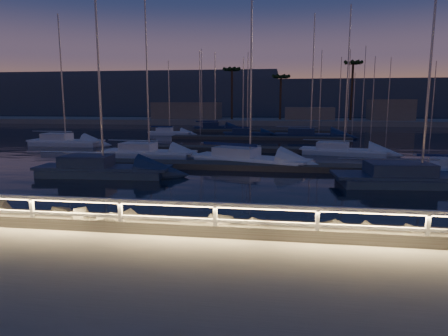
{
  "coord_description": "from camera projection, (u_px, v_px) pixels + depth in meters",
  "views": [
    {
      "loc": [
        3.0,
        -11.39,
        4.02
      ],
      "look_at": [
        0.66,
        4.0,
        1.44
      ],
      "focal_mm": 32.0,
      "sensor_mm": 36.0,
      "label": 1
    }
  ],
  "objects": [
    {
      "name": "far_shore",
      "position": [
        270.0,
        120.0,
        84.41
      ],
      "size": [
        160.0,
        14.0,
        5.2
      ],
      "color": "#9D988D",
      "rests_on": "ground"
    },
    {
      "name": "palm_right",
      "position": [
        353.0,
        66.0,
        78.26
      ],
      "size": [
        3.0,
        3.0,
        12.2
      ],
      "color": "#4F3924",
      "rests_on": "ground"
    },
    {
      "name": "distant_hills",
      "position": [
        216.0,
        100.0,
        145.1
      ],
      "size": [
        230.0,
        37.5,
        18.0
      ],
      "color": "#3D4A5E",
      "rests_on": "ground"
    },
    {
      "name": "sailboat_k",
      "position": [
        309.0,
        135.0,
        51.05
      ],
      "size": [
        9.24,
        3.28,
        15.42
      ],
      "rotation": [
        0.0,
        0.0,
        -0.06
      ],
      "color": "navy",
      "rests_on": "ground"
    },
    {
      "name": "sailboat_i",
      "position": [
        169.0,
        132.0,
        55.98
      ],
      "size": [
        6.05,
        1.93,
        10.28
      ],
      "rotation": [
        0.0,
        0.0,
        0.01
      ],
      "color": "white",
      "rests_on": "ground"
    },
    {
      "name": "sailboat_n",
      "position": [
        246.0,
        133.0,
        54.63
      ],
      "size": [
        6.71,
        2.42,
        11.23
      ],
      "rotation": [
        0.0,
        0.0,
        0.06
      ],
      "color": "navy",
      "rests_on": "ground"
    },
    {
      "name": "sailboat_b",
      "position": [
        100.0,
        168.0,
        25.18
      ],
      "size": [
        8.55,
        3.03,
        14.32
      ],
      "rotation": [
        0.0,
        0.0,
        0.06
      ],
      "color": "navy",
      "rests_on": "ground"
    },
    {
      "name": "sailboat_g",
      "position": [
        341.0,
        150.0,
        35.19
      ],
      "size": [
        7.79,
        3.79,
        12.75
      ],
      "rotation": [
        0.0,
        0.0,
        -0.22
      ],
      "color": "white",
      "rests_on": "ground"
    },
    {
      "name": "palm_left",
      "position": [
        232.0,
        72.0,
        81.96
      ],
      "size": [
        3.0,
        3.0,
        11.2
      ],
      "color": "#4F3924",
      "rests_on": "ground"
    },
    {
      "name": "riprap",
      "position": [
        346.0,
        234.0,
        12.79
      ],
      "size": [
        38.78,
        3.23,
        1.49
      ],
      "color": "#656156",
      "rests_on": "ground"
    },
    {
      "name": "sailboat_f",
      "position": [
        147.0,
        152.0,
        33.68
      ],
      "size": [
        8.01,
        3.01,
        13.35
      ],
      "rotation": [
        0.0,
        0.0,
        -0.08
      ],
      "color": "white",
      "rests_on": "ground"
    },
    {
      "name": "sailboat_c",
      "position": [
        247.0,
        158.0,
        29.7
      ],
      "size": [
        9.16,
        5.41,
        15.04
      ],
      "rotation": [
        0.0,
        0.0,
        -0.35
      ],
      "color": "white",
      "rests_on": "ground"
    },
    {
      "name": "sailboat_e",
      "position": [
        64.0,
        141.0,
        42.47
      ],
      "size": [
        7.99,
        2.55,
        13.59
      ],
      "rotation": [
        0.0,
        0.0,
        -0.01
      ],
      "color": "white",
      "rests_on": "ground"
    },
    {
      "name": "palm_center",
      "position": [
        281.0,
        78.0,
        81.67
      ],
      "size": [
        3.0,
        3.0,
        9.7
      ],
      "color": "#4F3924",
      "rests_on": "ground"
    },
    {
      "name": "sailboat_d",
      "position": [
        416.0,
        177.0,
        22.38
      ],
      "size": [
        9.85,
        3.73,
        16.28
      ],
      "rotation": [
        0.0,
        0.0,
        0.09
      ],
      "color": "navy",
      "rests_on": "ground"
    },
    {
      "name": "sailboat_m",
      "position": [
        214.0,
        127.0,
        67.09
      ],
      "size": [
        7.61,
        4.92,
        12.73
      ],
      "rotation": [
        0.0,
        0.0,
        0.42
      ],
      "color": "navy",
      "rests_on": "ground"
    },
    {
      "name": "ground",
      "position": [
        183.0,
        235.0,
        12.21
      ],
      "size": [
        400.0,
        400.0,
        0.0
      ],
      "primitive_type": "plane",
      "color": "#9D988D",
      "rests_on": "ground"
    },
    {
      "name": "harbor_water",
      "position": [
        256.0,
        149.0,
        42.82
      ],
      "size": [
        400.0,
        440.0,
        0.6
      ],
      "color": "black",
      "rests_on": "ground"
    },
    {
      "name": "guard_rail",
      "position": [
        180.0,
        210.0,
        12.1
      ],
      "size": [
        44.11,
        0.12,
        1.06
      ],
      "color": "white",
      "rests_on": "ground"
    },
    {
      "name": "floating_docks",
      "position": [
        257.0,
        142.0,
        43.98
      ],
      "size": [
        22.0,
        36.0,
        0.4
      ],
      "color": "#625851",
      "rests_on": "ground"
    }
  ]
}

